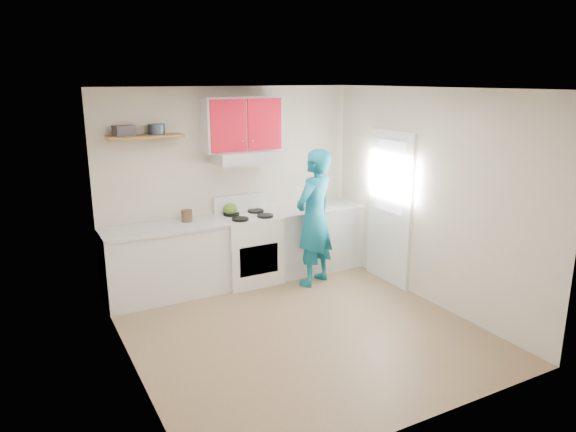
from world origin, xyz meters
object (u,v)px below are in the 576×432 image
tin (156,129)px  person (314,218)px  stove (249,249)px  crock (187,217)px  kettle (230,209)px

tin → person: size_ratio=0.11×
stove → tin: (-1.10, 0.20, 1.64)m
crock → kettle: bearing=4.2°
tin → kettle: size_ratio=1.06×
kettle → person: size_ratio=0.11×
tin → stove: bearing=-10.2°
kettle → person: (0.93, -0.64, -0.09)m
tin → person: 2.29m
person → tin: bearing=-45.1°
tin → kettle: bearing=-2.3°
person → kettle: bearing=-59.7°
tin → person: tin is taller
stove → crock: bearing=171.9°
stove → person: person is taller
person → stove: bearing=-58.1°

